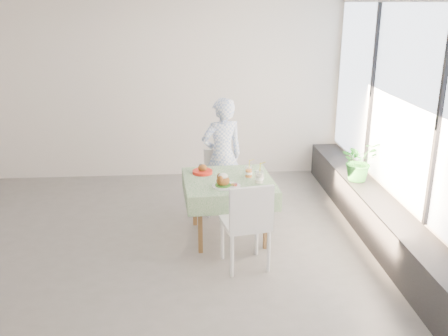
{
  "coord_description": "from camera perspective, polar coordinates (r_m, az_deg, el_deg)",
  "views": [
    {
      "loc": [
        0.52,
        -5.44,
        2.74
      ],
      "look_at": [
        0.95,
        0.17,
        0.87
      ],
      "focal_mm": 40.0,
      "sensor_mm": 36.0,
      "label": 1
    }
  ],
  "objects": [
    {
      "name": "main_dish",
      "position": [
        5.66,
        0.07,
        -1.67
      ],
      "size": [
        0.33,
        0.33,
        0.17
      ],
      "color": "white",
      "rests_on": "cafe_table"
    },
    {
      "name": "window_pane",
      "position": [
        6.07,
        19.67,
        7.0
      ],
      "size": [
        0.01,
        4.8,
        2.18
      ],
      "primitive_type": "cube",
      "color": "#D1E0F9",
      "rests_on": "ground"
    },
    {
      "name": "chair_far",
      "position": [
        6.8,
        -0.48,
        -2.95
      ],
      "size": [
        0.41,
        0.41,
        0.85
      ],
      "color": "white",
      "rests_on": "ground"
    },
    {
      "name": "window_ledge",
      "position": [
        6.41,
        16.94,
        -5.31
      ],
      "size": [
        0.4,
        4.8,
        0.5
      ],
      "primitive_type": "cube",
      "color": "black",
      "rests_on": "ground"
    },
    {
      "name": "second_dish",
      "position": [
        6.12,
        -2.48,
        -0.32
      ],
      "size": [
        0.25,
        0.25,
        0.12
      ],
      "color": "red",
      "rests_on": "cafe_table"
    },
    {
      "name": "potted_plant",
      "position": [
        6.77,
        15.18,
        0.8
      ],
      "size": [
        0.59,
        0.55,
        0.53
      ],
      "primitive_type": "imported",
      "rotation": [
        0.0,
        0.0,
        0.34
      ],
      "color": "#297D2B",
      "rests_on": "window_ledge"
    },
    {
      "name": "wall_right",
      "position": [
        6.13,
        19.68,
        4.7
      ],
      "size": [
        0.02,
        5.0,
        2.8
      ],
      "primitive_type": "cube",
      "color": "white",
      "rests_on": "ground"
    },
    {
      "name": "wall_back",
      "position": [
        8.07,
        -8.11,
        8.68
      ],
      "size": [
        6.0,
        0.02,
        2.8
      ],
      "primitive_type": "cube",
      "color": "white",
      "rests_on": "ground"
    },
    {
      "name": "juice_cup_orange",
      "position": [
        5.99,
        2.84,
        -0.5
      ],
      "size": [
        0.09,
        0.09,
        0.26
      ],
      "color": "white",
      "rests_on": "cafe_table"
    },
    {
      "name": "chair_near",
      "position": [
        5.43,
        2.46,
        -8.27
      ],
      "size": [
        0.54,
        0.54,
        0.99
      ],
      "color": "white",
      "rests_on": "ground"
    },
    {
      "name": "diner",
      "position": [
        6.64,
        -0.21,
        1.36
      ],
      "size": [
        0.67,
        0.54,
        1.58
      ],
      "primitive_type": "imported",
      "rotation": [
        0.0,
        0.0,
        3.47
      ],
      "color": "#849DD4",
      "rests_on": "ground"
    },
    {
      "name": "juice_cup_lemonade",
      "position": [
        5.8,
        4.05,
        -1.08
      ],
      "size": [
        0.1,
        0.1,
        0.29
      ],
      "color": "white",
      "rests_on": "cafe_table"
    },
    {
      "name": "wall_front",
      "position": [
        3.27,
        -13.16,
        -6.29
      ],
      "size": [
        6.0,
        0.02,
        2.8
      ],
      "primitive_type": "cube",
      "color": "white",
      "rests_on": "ground"
    },
    {
      "name": "floor",
      "position": [
        6.12,
        -8.88,
        -8.45
      ],
      "size": [
        6.0,
        6.0,
        0.0
      ],
      "primitive_type": "plane",
      "color": "#64625F",
      "rests_on": "ground"
    },
    {
      "name": "cafe_table",
      "position": [
        6.03,
        0.51,
        -3.81
      ],
      "size": [
        1.1,
        1.1,
        0.74
      ],
      "color": "brown",
      "rests_on": "ground"
    }
  ]
}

